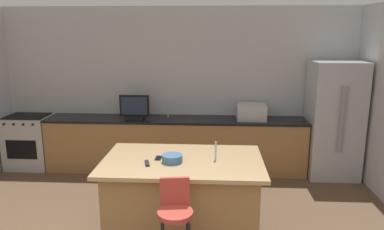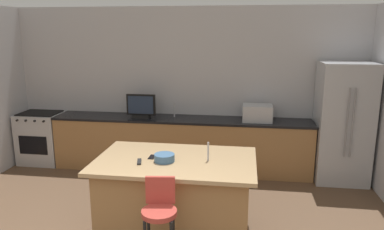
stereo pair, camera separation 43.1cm
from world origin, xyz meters
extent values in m
cube|color=#BCBCC1|center=(0.00, 4.22, 1.39)|extent=(6.60, 0.12, 2.79)
cube|color=#9E7042|center=(-0.03, 3.84, 0.44)|extent=(4.39, 0.60, 0.88)
cube|color=black|center=(-0.03, 3.84, 0.90)|extent=(4.42, 0.62, 0.04)
cube|color=black|center=(0.27, 1.79, 0.04)|extent=(1.60, 0.93, 0.09)
cube|color=#9E7042|center=(0.27, 1.79, 0.49)|extent=(1.68, 1.01, 0.80)
cube|color=tan|center=(0.27, 1.79, 0.91)|extent=(1.84, 1.17, 0.04)
cube|color=#B7BABF|center=(2.59, 3.78, 0.95)|extent=(0.80, 0.73, 1.91)
cylinder|color=gray|center=(2.55, 3.38, 1.05)|extent=(0.02, 0.02, 1.05)
cylinder|color=gray|center=(2.63, 3.38, 1.05)|extent=(0.02, 0.02, 1.05)
cube|color=#B7BABF|center=(-2.62, 3.84, 0.46)|extent=(0.75, 0.60, 0.92)
cube|color=black|center=(-2.62, 3.54, 0.41)|extent=(0.52, 0.01, 0.33)
cube|color=black|center=(-2.62, 3.84, 0.93)|extent=(0.67, 0.50, 0.02)
cylinder|color=black|center=(-2.86, 3.53, 0.86)|extent=(0.04, 0.03, 0.04)
cylinder|color=black|center=(-2.70, 3.53, 0.86)|extent=(0.04, 0.03, 0.04)
cylinder|color=black|center=(-2.53, 3.53, 0.86)|extent=(0.04, 0.03, 0.04)
cylinder|color=black|center=(-2.37, 3.53, 0.86)|extent=(0.04, 0.03, 0.04)
cube|color=#B7BABF|center=(1.25, 3.84, 1.05)|extent=(0.48, 0.36, 0.27)
cube|color=black|center=(-0.71, 3.79, 0.94)|extent=(0.30, 0.16, 0.05)
cube|color=black|center=(-0.71, 3.79, 1.15)|extent=(0.50, 0.05, 0.36)
cube|color=#1E2D47|center=(-0.71, 3.76, 1.15)|extent=(0.44, 0.01, 0.30)
cylinder|color=#B2B2B7|center=(-0.16, 3.94, 1.04)|extent=(0.02, 0.02, 0.24)
cylinder|color=#B2B2B7|center=(0.65, 1.79, 1.04)|extent=(0.02, 0.02, 0.22)
cylinder|color=#B23D33|center=(0.27, 0.95, 0.69)|extent=(0.34, 0.34, 0.05)
cube|color=#B23D33|center=(0.25, 1.10, 0.85)|extent=(0.29, 0.07, 0.28)
cylinder|color=#3F668C|center=(0.16, 1.70, 0.97)|extent=(0.23, 0.23, 0.09)
cube|color=black|center=(-0.01, 1.81, 0.93)|extent=(0.07, 0.15, 0.01)
cube|color=black|center=(-0.11, 1.62, 0.94)|extent=(0.09, 0.18, 0.02)
camera|label=1|loc=(0.62, -2.21, 2.38)|focal=34.43mm
camera|label=2|loc=(1.05, -2.17, 2.38)|focal=34.43mm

